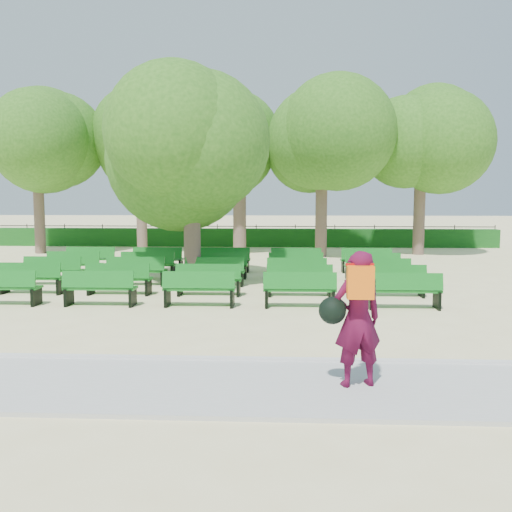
{
  "coord_description": "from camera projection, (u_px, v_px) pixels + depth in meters",
  "views": [
    {
      "loc": [
        2.43,
        -14.7,
        2.55
      ],
      "look_at": [
        1.75,
        -1.0,
        1.1
      ],
      "focal_mm": 40.0,
      "sensor_mm": 36.0,
      "label": 1
    }
  ],
  "objects": [
    {
      "name": "ground",
      "position": [
        191.0,
        293.0,
        14.99
      ],
      "size": [
        120.0,
        120.0,
        0.0
      ],
      "primitive_type": "plane",
      "color": "beige"
    },
    {
      "name": "paving",
      "position": [
        102.0,
        385.0,
        7.64
      ],
      "size": [
        30.0,
        2.2,
        0.06
      ],
      "primitive_type": "cube",
      "color": "#B4B5B0",
      "rests_on": "ground"
    },
    {
      "name": "curb",
      "position": [
        126.0,
        359.0,
        8.78
      ],
      "size": [
        30.0,
        0.12,
        0.1
      ],
      "primitive_type": "cube",
      "color": "silver",
      "rests_on": "ground"
    },
    {
      "name": "hedge",
      "position": [
        236.0,
        238.0,
        28.85
      ],
      "size": [
        26.0,
        0.7,
        0.9
      ],
      "primitive_type": "cube",
      "color": "#155317",
      "rests_on": "ground"
    },
    {
      "name": "fence",
      "position": [
        237.0,
        246.0,
        29.29
      ],
      "size": [
        26.0,
        0.1,
        1.02
      ],
      "primitive_type": null,
      "color": "black",
      "rests_on": "ground"
    },
    {
      "name": "tree_line",
      "position": [
        229.0,
        254.0,
        24.92
      ],
      "size": [
        21.8,
        6.8,
        7.04
      ],
      "primitive_type": null,
      "color": "#386F1E",
      "rests_on": "ground"
    },
    {
      "name": "bench_array",
      "position": [
        216.0,
        283.0,
        16.19
      ],
      "size": [
        1.67,
        0.56,
        1.05
      ],
      "rotation": [
        0.0,
        0.0,
        0.03
      ],
      "color": "#126C1B",
      "rests_on": "ground"
    },
    {
      "name": "tree_among",
      "position": [
        191.0,
        146.0,
        15.86
      ],
      "size": [
        4.2,
        4.2,
        5.84
      ],
      "color": "brown",
      "rests_on": "ground"
    },
    {
      "name": "person",
      "position": [
        356.0,
        317.0,
        7.41
      ],
      "size": [
        0.89,
        0.59,
        1.79
      ],
      "rotation": [
        0.0,
        0.0,
        3.43
      ],
      "color": "#4D0B28",
      "rests_on": "ground"
    }
  ]
}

